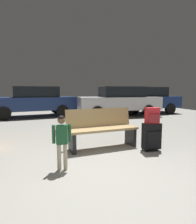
{
  "coord_description": "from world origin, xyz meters",
  "views": [
    {
      "loc": [
        -0.97,
        -2.39,
        1.3
      ],
      "look_at": [
        0.21,
        1.3,
        0.85
      ],
      "focal_mm": 29.27,
      "sensor_mm": 36.0,
      "label": 1
    }
  ],
  "objects_px": {
    "suitcase": "(152,136)",
    "parked_car_far": "(34,101)",
    "child": "(62,137)",
    "bench": "(102,128)",
    "backpack_bright": "(152,116)",
    "parked_car_side": "(143,99)",
    "parked_car_near": "(119,100)"
  },
  "relations": [
    {
      "from": "child",
      "to": "parked_car_far",
      "type": "height_order",
      "value": "parked_car_far"
    },
    {
      "from": "bench",
      "to": "backpack_bright",
      "type": "distance_m",
      "value": 1.15
    },
    {
      "from": "suitcase",
      "to": "child",
      "type": "xyz_separation_m",
      "value": [
        -1.97,
        -0.4,
        0.24
      ]
    },
    {
      "from": "bench",
      "to": "parked_car_side",
      "type": "distance_m",
      "value": 6.93
    },
    {
      "from": "bench",
      "to": "parked_car_near",
      "type": "height_order",
      "value": "parked_car_near"
    },
    {
      "from": "backpack_bright",
      "to": "parked_car_side",
      "type": "bearing_deg",
      "value": 60.06
    },
    {
      "from": "backpack_bright",
      "to": "parked_car_far",
      "type": "bearing_deg",
      "value": 111.65
    },
    {
      "from": "suitcase",
      "to": "parked_car_near",
      "type": "relative_size",
      "value": 0.14
    },
    {
      "from": "bench",
      "to": "suitcase",
      "type": "xyz_separation_m",
      "value": [
        0.95,
        -0.56,
        -0.12
      ]
    },
    {
      "from": "suitcase",
      "to": "parked_car_far",
      "type": "xyz_separation_m",
      "value": [
        -2.57,
        6.46,
        0.48
      ]
    },
    {
      "from": "backpack_bright",
      "to": "parked_car_near",
      "type": "xyz_separation_m",
      "value": [
        1.64,
        5.37,
        0.03
      ]
    },
    {
      "from": "child",
      "to": "parked_car_near",
      "type": "relative_size",
      "value": 0.22
    },
    {
      "from": "suitcase",
      "to": "backpack_bright",
      "type": "xyz_separation_m",
      "value": [
        -0.0,
        -0.0,
        0.45
      ]
    },
    {
      "from": "bench",
      "to": "parked_car_side",
      "type": "xyz_separation_m",
      "value": [
        4.36,
        5.36,
        0.36
      ]
    },
    {
      "from": "suitcase",
      "to": "parked_car_far",
      "type": "bearing_deg",
      "value": 111.66
    },
    {
      "from": "backpack_bright",
      "to": "child",
      "type": "relative_size",
      "value": 0.37
    },
    {
      "from": "parked_car_side",
      "to": "bench",
      "type": "bearing_deg",
      "value": -129.13
    },
    {
      "from": "suitcase",
      "to": "backpack_bright",
      "type": "relative_size",
      "value": 1.78
    },
    {
      "from": "parked_car_near",
      "to": "suitcase",
      "type": "bearing_deg",
      "value": -107.02
    },
    {
      "from": "bench",
      "to": "parked_car_near",
      "type": "distance_m",
      "value": 5.47
    },
    {
      "from": "child",
      "to": "parked_car_side",
      "type": "xyz_separation_m",
      "value": [
        5.39,
        6.33,
        0.24
      ]
    },
    {
      "from": "child",
      "to": "parked_car_side",
      "type": "distance_m",
      "value": 8.32
    },
    {
      "from": "backpack_bright",
      "to": "parked_car_near",
      "type": "distance_m",
      "value": 5.62
    },
    {
      "from": "bench",
      "to": "parked_car_near",
      "type": "bearing_deg",
      "value": 61.64
    },
    {
      "from": "child",
      "to": "parked_car_near",
      "type": "height_order",
      "value": "parked_car_near"
    },
    {
      "from": "backpack_bright",
      "to": "suitcase",
      "type": "bearing_deg",
      "value": 19.17
    },
    {
      "from": "backpack_bright",
      "to": "parked_car_far",
      "type": "distance_m",
      "value": 6.95
    },
    {
      "from": "bench",
      "to": "parked_car_far",
      "type": "bearing_deg",
      "value": 105.32
    },
    {
      "from": "backpack_bright",
      "to": "parked_car_near",
      "type": "bearing_deg",
      "value": 72.97
    },
    {
      "from": "backpack_bright",
      "to": "parked_car_near",
      "type": "relative_size",
      "value": 0.08
    },
    {
      "from": "backpack_bright",
      "to": "parked_car_side",
      "type": "height_order",
      "value": "parked_car_side"
    },
    {
      "from": "child",
      "to": "parked_car_side",
      "type": "height_order",
      "value": "parked_car_side"
    }
  ]
}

